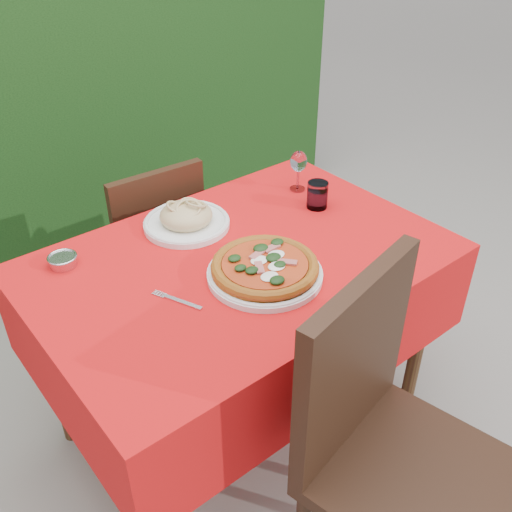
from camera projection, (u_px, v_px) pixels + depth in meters
ground at (244, 419)px, 2.17m from camera, size 60.00×60.00×0.00m
hedge at (36, 82)px, 2.65m from camera, size 3.20×0.55×1.78m
dining_table at (241, 295)px, 1.84m from camera, size 1.26×0.86×0.75m
chair_near at (386, 435)px, 1.41m from camera, size 0.53×0.53×1.00m
chair_far at (153, 244)px, 2.30m from camera, size 0.40×0.40×0.84m
pizza_plate at (265, 269)px, 1.65m from camera, size 0.35×0.35×0.06m
pasta_plate at (186, 219)px, 1.88m from camera, size 0.29×0.29×0.08m
water_glass at (317, 196)px, 1.99m from camera, size 0.07×0.07×0.09m
wine_glass at (299, 163)px, 2.06m from camera, size 0.06×0.06×0.15m
fork at (182, 302)px, 1.56m from camera, size 0.09×0.17×0.00m
steel_ramekin at (63, 261)px, 1.70m from camera, size 0.08×0.08×0.03m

